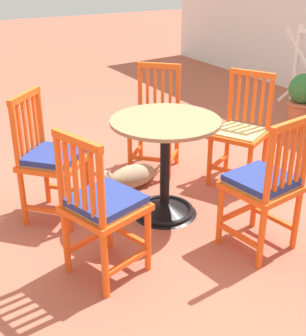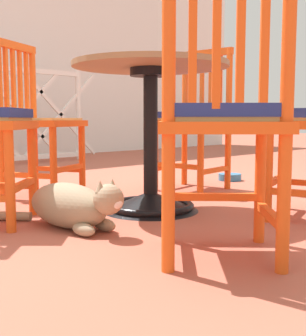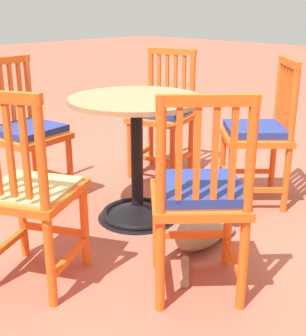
% 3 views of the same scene
% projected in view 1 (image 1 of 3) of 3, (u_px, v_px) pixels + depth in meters
% --- Properties ---
extents(ground_plane, '(24.00, 24.00, 0.00)m').
position_uv_depth(ground_plane, '(170.00, 211.00, 3.46)').
color(ground_plane, '#AD5642').
extents(cafe_table, '(0.76, 0.76, 0.73)m').
position_uv_depth(cafe_table, '(165.00, 178.00, 3.33)').
color(cafe_table, black).
rests_on(cafe_table, ground_plane).
extents(orange_chair_at_corner, '(0.57, 0.57, 0.91)m').
position_uv_depth(orange_chair_at_corner, '(51.00, 160.00, 3.22)').
color(orange_chair_at_corner, '#EA5619').
rests_on(orange_chair_at_corner, ground_plane).
extents(orange_chair_by_planter, '(0.50, 0.50, 0.91)m').
position_uv_depth(orange_chair_by_planter, '(103.00, 207.00, 2.62)').
color(orange_chair_by_planter, '#EA5619').
rests_on(orange_chair_by_planter, ground_plane).
extents(orange_chair_near_fence, '(0.45, 0.45, 0.91)m').
position_uv_depth(orange_chair_near_fence, '(264.00, 186.00, 2.86)').
color(orange_chair_near_fence, '#EA5619').
rests_on(orange_chair_near_fence, ground_plane).
extents(orange_chair_tucked_in, '(0.54, 0.54, 0.91)m').
position_uv_depth(orange_chair_tucked_in, '(241.00, 133.00, 3.75)').
color(orange_chair_tucked_in, '#EA5619').
rests_on(orange_chair_tucked_in, ground_plane).
extents(orange_chair_facing_out, '(0.57, 0.57, 0.91)m').
position_uv_depth(orange_chair_facing_out, '(155.00, 121.00, 3.98)').
color(orange_chair_facing_out, '#EA5619').
rests_on(orange_chair_facing_out, ground_plane).
extents(tabby_cat, '(0.33, 0.71, 0.23)m').
position_uv_depth(tabby_cat, '(128.00, 178.00, 3.77)').
color(tabby_cat, '#9E896B').
rests_on(tabby_cat, ground_plane).
extents(terracotta_planter, '(0.32, 0.32, 0.62)m').
position_uv_depth(terracotta_planter, '(302.00, 101.00, 4.94)').
color(terracotta_planter, '#B25B3D').
rests_on(terracotta_planter, ground_plane).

